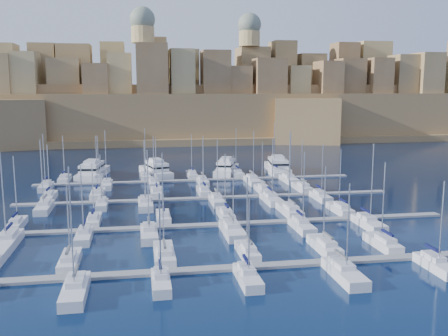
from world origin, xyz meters
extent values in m
plane|color=black|center=(0.00, 0.00, 0.00)|extent=(600.00, 600.00, 0.00)
cube|color=slate|center=(0.00, -34.00, 0.20)|extent=(84.00, 2.00, 0.40)
cube|color=slate|center=(0.00, -12.00, 0.20)|extent=(84.00, 2.00, 0.40)
cube|color=slate|center=(0.00, 10.00, 0.20)|extent=(84.00, 2.00, 0.40)
cube|color=slate|center=(0.00, 32.00, 0.20)|extent=(84.00, 2.00, 0.40)
cube|color=silver|center=(-25.12, -28.75, 0.51)|extent=(2.55, 8.49, 1.62)
cube|color=silver|center=(-25.12, -29.60, 1.67)|extent=(1.78, 3.82, 0.70)
cylinder|color=#9EA0A8|center=(-25.12, -28.33, 6.40)|extent=(0.18, 0.18, 10.15)
cube|color=#595B60|center=(-25.12, -30.03, 2.72)|extent=(0.35, 3.40, 0.35)
cube|color=silver|center=(-11.96, -28.22, 0.54)|extent=(2.87, 9.56, 1.68)
cube|color=silver|center=(-11.96, -29.18, 1.73)|extent=(2.01, 4.30, 0.70)
cylinder|color=#9EA0A8|center=(-11.96, -27.74, 8.02)|extent=(0.18, 0.18, 13.28)
cube|color=#595B60|center=(-11.96, -29.65, 2.78)|extent=(0.35, 3.82, 0.35)
cube|color=silver|center=(0.26, -29.00, 0.50)|extent=(2.40, 8.01, 1.60)
cube|color=silver|center=(0.26, -29.80, 1.65)|extent=(1.68, 3.60, 0.70)
cylinder|color=#9EA0A8|center=(0.26, -28.59, 6.58)|extent=(0.18, 0.18, 10.55)
cube|color=#595B60|center=(0.26, -30.20, 2.70)|extent=(0.35, 3.20, 0.35)
cube|color=silver|center=(12.41, -28.49, 0.53)|extent=(2.71, 9.02, 1.65)
cube|color=silver|center=(12.41, -29.39, 1.70)|extent=(1.89, 4.06, 0.70)
cylinder|color=#9EA0A8|center=(12.41, -28.04, 7.16)|extent=(0.18, 0.18, 11.62)
cube|color=#595B60|center=(12.41, -29.84, 2.75)|extent=(0.35, 3.61, 0.35)
cube|color=silver|center=(21.92, -28.66, 0.52)|extent=(2.60, 8.68, 1.63)
cube|color=silver|center=(21.92, -29.53, 1.68)|extent=(1.82, 3.91, 0.70)
cylinder|color=#9EA0A8|center=(21.92, -28.22, 7.35)|extent=(0.18, 0.18, 12.03)
cube|color=#0B0F39|center=(21.92, -29.96, 2.73)|extent=(0.35, 3.47, 0.35)
cube|color=silver|center=(-23.13, -39.69, 0.53)|extent=(2.82, 9.39, 1.67)
cube|color=silver|center=(-23.13, -38.75, 1.72)|extent=(1.97, 4.22, 0.70)
cylinder|color=#9EA0A8|center=(-23.13, -40.16, 8.57)|extent=(0.18, 0.18, 14.40)
cube|color=#595B60|center=(-23.13, -38.29, 2.77)|extent=(0.35, 3.75, 0.35)
cube|color=silver|center=(-12.92, -38.79, 0.49)|extent=(2.27, 7.57, 1.58)
cube|color=silver|center=(-12.92, -38.03, 1.63)|extent=(1.59, 3.41, 0.70)
cylinder|color=#9EA0A8|center=(-12.92, -39.16, 6.72)|extent=(0.18, 0.18, 10.89)
cube|color=#0B0F39|center=(-12.92, -37.65, 2.68)|extent=(0.35, 3.03, 0.35)
cube|color=silver|center=(-1.89, -39.05, 0.50)|extent=(2.43, 8.10, 1.60)
cube|color=silver|center=(-1.89, -38.24, 1.65)|extent=(1.70, 3.64, 0.70)
cylinder|color=#9EA0A8|center=(-1.89, -39.45, 6.17)|extent=(0.18, 0.18, 9.74)
cube|color=#0B0F39|center=(-1.89, -37.83, 2.70)|extent=(0.35, 3.24, 0.35)
cube|color=silver|center=(10.86, -39.81, 0.54)|extent=(2.89, 9.63, 1.68)
cube|color=silver|center=(10.86, -38.85, 1.73)|extent=(2.02, 4.33, 0.70)
cylinder|color=#9EA0A8|center=(10.86, -40.30, 7.06)|extent=(0.18, 0.18, 11.35)
cube|color=#595B60|center=(10.86, -38.37, 2.78)|extent=(0.35, 3.85, 0.35)
cube|color=silver|center=(24.47, -39.09, 0.50)|extent=(2.46, 8.19, 1.61)
cube|color=silver|center=(24.47, -38.28, 1.66)|extent=(1.72, 3.68, 0.70)
cylinder|color=#9EA0A8|center=(24.47, -39.50, 6.87)|extent=(0.18, 0.18, 11.12)
cube|color=#0B0F39|center=(24.47, -37.87, 2.71)|extent=(0.35, 3.28, 0.35)
cube|color=silver|center=(-36.89, -7.20, 0.49)|extent=(2.28, 7.60, 1.58)
cube|color=silver|center=(-36.89, -7.96, 1.63)|extent=(1.60, 3.42, 0.70)
cylinder|color=#9EA0A8|center=(-36.89, -6.82, 7.05)|extent=(0.18, 0.18, 11.54)
cube|color=#0B0F39|center=(-36.89, -8.34, 2.68)|extent=(0.35, 3.04, 0.35)
cube|color=silver|center=(-23.60, -7.03, 0.50)|extent=(2.38, 7.94, 1.60)
cube|color=silver|center=(-23.60, -7.82, 1.65)|extent=(1.67, 3.57, 0.70)
cylinder|color=#9EA0A8|center=(-23.60, -6.63, 6.22)|extent=(0.18, 0.18, 9.85)
cube|color=#0B0F39|center=(-23.60, -8.22, 2.70)|extent=(0.35, 3.18, 0.35)
cube|color=silver|center=(-10.98, -6.84, 0.51)|extent=(2.50, 8.33, 1.62)
cube|color=silver|center=(-10.98, -7.67, 1.67)|extent=(1.75, 3.75, 0.70)
cylinder|color=#9EA0A8|center=(-10.98, -6.42, 7.06)|extent=(0.18, 0.18, 11.50)
cube|color=#0B0F39|center=(-10.98, -8.09, 2.72)|extent=(0.35, 3.33, 0.35)
cube|color=silver|center=(0.85, -6.87, 0.51)|extent=(2.48, 8.26, 1.61)
cube|color=silver|center=(0.85, -7.70, 1.66)|extent=(1.73, 3.72, 0.70)
cylinder|color=#9EA0A8|center=(0.85, -6.46, 6.80)|extent=(0.18, 0.18, 10.97)
cube|color=#0B0F39|center=(0.85, -8.11, 2.71)|extent=(0.35, 3.30, 0.35)
cube|color=silver|center=(13.82, -6.03, 0.55)|extent=(2.98, 9.94, 1.70)
cube|color=silver|center=(13.82, -7.02, 1.75)|extent=(2.09, 4.47, 0.70)
cylinder|color=#9EA0A8|center=(13.82, -5.53, 8.70)|extent=(0.18, 0.18, 14.61)
cube|color=#595B60|center=(13.82, -7.52, 2.80)|extent=(0.35, 3.98, 0.35)
cube|color=silver|center=(24.11, -6.62, 0.52)|extent=(2.63, 8.75, 1.64)
cube|color=silver|center=(24.11, -7.50, 1.69)|extent=(1.84, 3.94, 0.70)
cylinder|color=#9EA0A8|center=(24.11, -6.19, 7.01)|extent=(0.18, 0.18, 11.35)
cube|color=#0B0F39|center=(24.11, -7.94, 2.74)|extent=(0.35, 3.50, 0.35)
cube|color=silver|center=(-35.93, -18.13, 0.56)|extent=(3.08, 10.26, 1.71)
cube|color=silver|center=(-35.93, -17.10, 1.76)|extent=(2.15, 4.62, 0.70)
cylinder|color=#9EA0A8|center=(-35.93, -18.64, 8.25)|extent=(0.18, 0.18, 13.68)
cube|color=#0B0F39|center=(-35.93, -16.59, 2.81)|extent=(0.35, 4.10, 0.35)
cube|color=silver|center=(-24.36, -17.08, 0.50)|extent=(2.45, 8.16, 1.61)
cube|color=silver|center=(-24.36, -16.26, 1.66)|extent=(1.71, 3.67, 0.70)
cylinder|color=#9EA0A8|center=(-24.36, -17.49, 6.88)|extent=(0.18, 0.18, 11.15)
cube|color=#0B0F39|center=(-24.36, -15.86, 2.71)|extent=(0.35, 3.26, 0.35)
cube|color=silver|center=(-13.87, -17.61, 0.53)|extent=(2.76, 9.21, 1.66)
cube|color=silver|center=(-13.87, -16.68, 1.71)|extent=(1.93, 4.14, 0.70)
cylinder|color=#9EA0A8|center=(-13.87, -18.07, 8.06)|extent=(0.18, 0.18, 13.39)
cube|color=#595B60|center=(-13.87, -16.22, 2.76)|extent=(0.35, 3.68, 0.35)
cube|color=silver|center=(0.08, -18.11, 0.56)|extent=(3.07, 10.23, 1.71)
cube|color=silver|center=(0.08, -17.09, 1.76)|extent=(2.15, 4.60, 0.70)
cylinder|color=#9EA0A8|center=(0.08, -18.63, 7.50)|extent=(0.18, 0.18, 12.18)
cube|color=#595B60|center=(0.08, -16.58, 2.81)|extent=(0.35, 4.09, 0.35)
cube|color=silver|center=(12.62, -17.31, 0.52)|extent=(2.59, 8.63, 1.63)
cube|color=silver|center=(12.62, -16.45, 1.68)|extent=(1.81, 3.88, 0.70)
cylinder|color=#9EA0A8|center=(12.62, -17.74, 7.60)|extent=(0.18, 0.18, 12.53)
cube|color=#0B0F39|center=(12.62, -16.02, 2.73)|extent=(0.35, 3.45, 0.35)
cube|color=silver|center=(24.95, -17.66, 0.53)|extent=(2.80, 9.33, 1.67)
cube|color=silver|center=(24.95, -16.73, 1.72)|extent=(1.96, 4.20, 0.70)
cylinder|color=#9EA0A8|center=(24.95, -18.13, 8.22)|extent=(0.18, 0.18, 13.71)
cube|color=#0B0F39|center=(24.95, -16.26, 2.77)|extent=(0.35, 3.73, 0.35)
cube|color=silver|center=(-35.04, 15.20, 0.51)|extent=(2.52, 8.40, 1.62)
cube|color=silver|center=(-35.04, 14.36, 1.67)|extent=(1.76, 3.78, 0.70)
cylinder|color=#9EA0A8|center=(-35.04, 15.62, 6.79)|extent=(0.18, 0.18, 10.95)
cube|color=#0B0F39|center=(-35.04, 13.94, 2.72)|extent=(0.35, 3.36, 0.35)
cube|color=silver|center=(-24.62, 15.97, 0.55)|extent=(2.98, 9.94, 1.70)
cube|color=silver|center=(-24.62, 14.97, 1.75)|extent=(2.09, 4.47, 0.70)
cylinder|color=#9EA0A8|center=(-24.62, 16.47, 7.67)|extent=(0.18, 0.18, 12.54)
cube|color=#0B0F39|center=(-24.62, 14.48, 2.80)|extent=(0.35, 3.97, 0.35)
cube|color=silver|center=(-11.38, 15.57, 0.53)|extent=(2.74, 9.15, 1.66)
cube|color=silver|center=(-11.38, 14.66, 1.71)|extent=(1.92, 4.12, 0.70)
cylinder|color=#9EA0A8|center=(-11.38, 16.03, 7.37)|extent=(0.18, 0.18, 12.03)
cube|color=#0B0F39|center=(-11.38, 14.20, 2.76)|extent=(0.35, 3.66, 0.35)
cube|color=silver|center=(-0.47, 15.27, 0.51)|extent=(2.56, 8.54, 1.63)
cube|color=silver|center=(-0.47, 14.42, 1.68)|extent=(1.79, 3.84, 0.70)
cylinder|color=#9EA0A8|center=(-0.47, 15.70, 7.55)|extent=(0.18, 0.18, 12.45)
cube|color=#0B0F39|center=(-0.47, 13.99, 2.73)|extent=(0.35, 3.42, 0.35)
cube|color=silver|center=(13.65, 15.05, 0.50)|extent=(2.43, 8.10, 1.61)
cube|color=silver|center=(13.65, 14.24, 1.66)|extent=(1.70, 3.65, 0.70)
cylinder|color=#9EA0A8|center=(13.65, 15.46, 6.67)|extent=(0.18, 0.18, 10.72)
cube|color=#595B60|center=(13.65, 13.84, 2.71)|extent=(0.35, 3.24, 0.35)
cube|color=silver|center=(23.62, 15.46, 0.52)|extent=(2.68, 8.93, 1.65)
cube|color=silver|center=(23.62, 14.57, 1.70)|extent=(1.88, 4.02, 0.70)
cylinder|color=#9EA0A8|center=(23.62, 15.91, 6.85)|extent=(0.18, 0.18, 11.01)
cube|color=#595B60|center=(23.62, 14.13, 2.75)|extent=(0.35, 3.57, 0.35)
cube|color=silver|center=(-34.27, 4.39, 0.53)|extent=(2.77, 9.22, 1.66)
cube|color=silver|center=(-34.27, 5.31, 1.71)|extent=(1.94, 4.15, 0.70)
cylinder|color=#9EA0A8|center=(-34.27, 3.93, 7.95)|extent=(0.18, 0.18, 13.18)
cube|color=#595B60|center=(-34.27, 5.77, 2.76)|extent=(0.35, 3.69, 0.35)
cube|color=silver|center=(-22.99, 5.27, 0.49)|extent=(2.24, 7.46, 1.57)
cube|color=silver|center=(-22.99, 6.02, 1.62)|extent=(1.57, 3.36, 0.70)
cylinder|color=#9EA0A8|center=(-22.99, 4.90, 6.27)|extent=(0.18, 0.18, 9.99)
cube|color=#595B60|center=(-22.99, 6.39, 2.67)|extent=(0.35, 2.98, 0.35)
cube|color=silver|center=(-14.09, 4.01, 0.55)|extent=(2.99, 9.98, 1.70)
cube|color=silver|center=(-14.09, 5.01, 1.75)|extent=(2.10, 4.49, 0.70)
cylinder|color=#9EA0A8|center=(-14.09, 3.51, 7.74)|extent=(0.18, 0.18, 12.68)
cube|color=#595B60|center=(-14.09, 5.51, 2.80)|extent=(0.35, 3.99, 0.35)
cube|color=silver|center=(1.09, 4.74, 0.51)|extent=(2.56, 8.52, 1.63)
cube|color=silver|center=(1.09, 5.59, 1.68)|extent=(1.79, 3.83, 0.70)
cylinder|color=#9EA0A8|center=(1.09, 4.32, 7.63)|extent=(0.18, 0.18, 12.61)
cube|color=#595B60|center=(1.09, 6.02, 2.73)|extent=(0.35, 3.41, 0.35)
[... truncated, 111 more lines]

